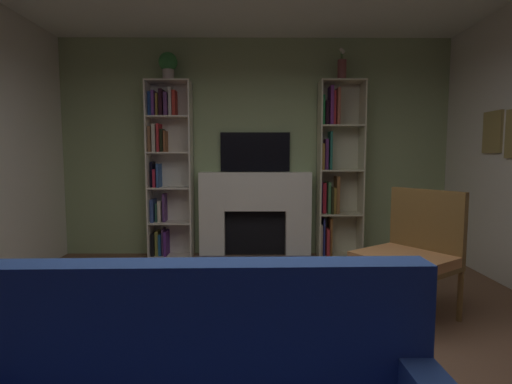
{
  "coord_description": "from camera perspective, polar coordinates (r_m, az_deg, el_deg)",
  "views": [
    {
      "loc": [
        -0.02,
        -2.52,
        1.35
      ],
      "look_at": [
        0.0,
        1.14,
        1.01
      ],
      "focal_mm": 27.93,
      "sensor_mm": 36.0,
      "label": 1
    }
  ],
  "objects": [
    {
      "name": "bookshelf_left",
      "position": [
        5.38,
        -12.78,
        3.48
      ],
      "size": [
        0.57,
        0.31,
        2.29
      ],
      "color": "silver",
      "rests_on": "ground_plane"
    },
    {
      "name": "tv",
      "position": [
        5.33,
        -0.12,
        5.75
      ],
      "size": [
        0.92,
        0.06,
        0.52
      ],
      "primitive_type": "cube",
      "color": "black",
      "rests_on": "fireplace"
    },
    {
      "name": "armchair",
      "position": [
        3.61,
        21.38,
        -7.84
      ],
      "size": [
        0.91,
        0.92,
        1.06
      ],
      "color": "brown",
      "rests_on": "ground_plane"
    },
    {
      "name": "ground_plane",
      "position": [
        2.86,
        0.17,
        -22.82
      ],
      "size": [
        6.82,
        6.82,
        0.0
      ],
      "primitive_type": "plane",
      "color": "brown"
    },
    {
      "name": "vase_with_flowers",
      "position": [
        5.45,
        12.2,
        16.91
      ],
      "size": [
        0.11,
        0.11,
        0.41
      ],
      "color": "brown",
      "rests_on": "bookshelf_right"
    },
    {
      "name": "bookshelf_right",
      "position": [
        5.35,
        11.15,
        2.96
      ],
      "size": [
        0.57,
        0.33,
        2.29
      ],
      "color": "beige",
      "rests_on": "ground_plane"
    },
    {
      "name": "potted_plant",
      "position": [
        5.45,
        -12.48,
        17.43
      ],
      "size": [
        0.24,
        0.24,
        0.36
      ],
      "color": "beige",
      "rests_on": "bookshelf_left"
    },
    {
      "name": "fireplace",
      "position": [
        5.29,
        -0.12,
        -2.79
      ],
      "size": [
        1.57,
        0.55,
        1.12
      ],
      "color": "white",
      "rests_on": "ground_plane"
    },
    {
      "name": "wall_back_accent",
      "position": [
        5.39,
        -0.13,
        6.28
      ],
      "size": [
        5.27,
        0.06,
        2.87
      ],
      "primitive_type": "cube",
      "color": "#94A974",
      "rests_on": "ground_plane"
    },
    {
      "name": "coffee_table",
      "position": [
        2.25,
        -6.38,
        -21.05
      ],
      "size": [
        0.84,
        0.45,
        0.41
      ],
      "color": "brown",
      "rests_on": "ground_plane"
    }
  ]
}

